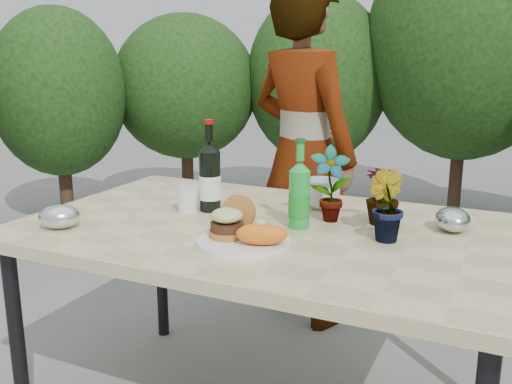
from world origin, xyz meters
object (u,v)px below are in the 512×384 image
at_px(patio_table, 266,242).
at_px(wine_bottle, 210,178).
at_px(dinner_plate, 244,242).
at_px(person, 302,155).

xyz_separation_m(patio_table, wine_bottle, (-0.26, 0.08, 0.18)).
height_order(dinner_plate, person, person).
xyz_separation_m(dinner_plate, wine_bottle, (-0.27, 0.28, 0.11)).
xyz_separation_m(patio_table, dinner_plate, (0.02, -0.20, 0.06)).
height_order(wine_bottle, person, person).
relative_size(dinner_plate, person, 0.17).
bearing_deg(person, dinner_plate, 122.66).
xyz_separation_m(patio_table, person, (-0.21, 0.89, 0.13)).
bearing_deg(wine_bottle, patio_table, -33.15).
bearing_deg(dinner_plate, wine_bottle, 133.88).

